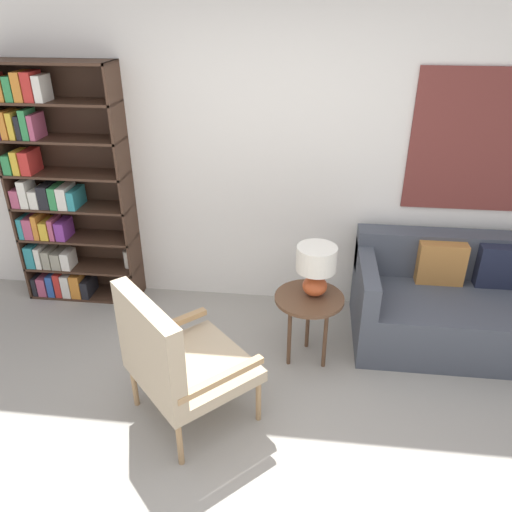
# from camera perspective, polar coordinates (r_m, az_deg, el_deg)

# --- Properties ---
(ground_plane) EXTENTS (14.00, 14.00, 0.00)m
(ground_plane) POSITION_cam_1_polar(r_m,az_deg,el_deg) (3.09, -2.31, -24.71)
(ground_plane) COLOR #9E998E
(wall_back) EXTENTS (6.40, 0.08, 2.70)m
(wall_back) POSITION_cam_1_polar(r_m,az_deg,el_deg) (4.04, 2.27, 12.05)
(wall_back) COLOR white
(wall_back) RESTS_ON ground_plane
(bookshelf) EXTENTS (0.99, 0.30, 2.02)m
(bookshelf) POSITION_cam_1_polar(r_m,az_deg,el_deg) (4.51, -21.80, 6.27)
(bookshelf) COLOR #422B1E
(bookshelf) RESTS_ON ground_plane
(armchair) EXTENTS (0.94, 0.94, 0.96)m
(armchair) POSITION_cam_1_polar(r_m,az_deg,el_deg) (3.09, -9.49, -11.32)
(armchair) COLOR tan
(armchair) RESTS_ON ground_plane
(couch) EXTENTS (1.73, 0.87, 0.79)m
(couch) POSITION_cam_1_polar(r_m,az_deg,el_deg) (4.23, 23.07, -5.16)
(couch) COLOR #474C56
(couch) RESTS_ON ground_plane
(side_table) EXTENTS (0.49, 0.49, 0.55)m
(side_table) POSITION_cam_1_polar(r_m,az_deg,el_deg) (3.59, 6.07, -5.52)
(side_table) COLOR brown
(side_table) RESTS_ON ground_plane
(table_lamp) EXTENTS (0.28, 0.28, 0.38)m
(table_lamp) POSITION_cam_1_polar(r_m,az_deg,el_deg) (3.47, 6.89, -1.06)
(table_lamp) COLOR #C65128
(table_lamp) RESTS_ON side_table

